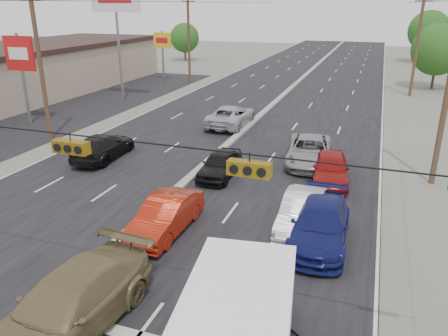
{
  "coord_description": "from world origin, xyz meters",
  "views": [
    {
      "loc": [
        9.09,
        -9.22,
        9.08
      ],
      "look_at": [
        3.09,
        7.96,
        2.2
      ],
      "focal_mm": 35.0,
      "sensor_mm": 36.0,
      "label": 1
    }
  ],
  "objects_px": {
    "utility_pole_right_b": "(448,88)",
    "red_sedan": "(166,216)",
    "pole_sign_far": "(162,45)",
    "queue_car_a": "(220,164)",
    "oncoming_near": "(103,147)",
    "utility_pole_right_c": "(417,46)",
    "tree_right_far": "(429,31)",
    "queue_car_c": "(310,151)",
    "tree_right_mid": "(438,50)",
    "oncoming_far": "(231,116)",
    "box_truck": "(240,335)",
    "pole_sign_mid": "(20,59)",
    "pole_sign_billboard": "(116,6)",
    "utility_pole_left_c": "(189,39)",
    "queue_car_b": "(301,212)",
    "queue_car_e": "(331,168)",
    "utility_pole_left_b": "(41,66)",
    "tan_sedan": "(69,306)",
    "tree_left_far": "(185,38)",
    "queue_car_d": "(320,225)"
  },
  "relations": [
    {
      "from": "queue_car_a",
      "to": "queue_car_b",
      "type": "relative_size",
      "value": 0.93
    },
    {
      "from": "utility_pole_left_c",
      "to": "pole_sign_billboard",
      "type": "distance_m",
      "value": 12.73
    },
    {
      "from": "tree_right_mid",
      "to": "queue_car_a",
      "type": "relative_size",
      "value": 1.69
    },
    {
      "from": "pole_sign_far",
      "to": "tree_left_far",
      "type": "relative_size",
      "value": 0.98
    },
    {
      "from": "queue_car_b",
      "to": "queue_car_d",
      "type": "height_order",
      "value": "queue_car_d"
    },
    {
      "from": "oncoming_near",
      "to": "box_truck",
      "type": "bearing_deg",
      "value": 130.05
    },
    {
      "from": "utility_pole_left_c",
      "to": "tree_right_far",
      "type": "bearing_deg",
      "value": 46.47
    },
    {
      "from": "pole_sign_far",
      "to": "queue_car_a",
      "type": "relative_size",
      "value": 1.42
    },
    {
      "from": "pole_sign_far",
      "to": "oncoming_far",
      "type": "relative_size",
      "value": 1.02
    },
    {
      "from": "pole_sign_far",
      "to": "utility_pole_left_c",
      "type": "bearing_deg",
      "value": 0.0
    },
    {
      "from": "queue_car_b",
      "to": "queue_car_d",
      "type": "xyz_separation_m",
      "value": [
        0.91,
        -0.95,
        0.04
      ]
    },
    {
      "from": "queue_car_a",
      "to": "queue_car_c",
      "type": "xyz_separation_m",
      "value": [
        4.36,
        3.77,
        0.07
      ]
    },
    {
      "from": "utility_pole_left_c",
      "to": "utility_pole_right_c",
      "type": "bearing_deg",
      "value": 0.0
    },
    {
      "from": "queue_car_a",
      "to": "queue_car_b",
      "type": "xyz_separation_m",
      "value": [
        5.3,
        -4.49,
        0.03
      ]
    },
    {
      "from": "queue_car_a",
      "to": "utility_pole_left_c",
      "type": "bearing_deg",
      "value": 115.48
    },
    {
      "from": "utility_pole_right_c",
      "to": "pole_sign_mid",
      "type": "distance_m",
      "value": 36.8
    },
    {
      "from": "queue_car_a",
      "to": "queue_car_c",
      "type": "height_order",
      "value": "queue_car_c"
    },
    {
      "from": "pole_sign_billboard",
      "to": "queue_car_c",
      "type": "height_order",
      "value": "pole_sign_billboard"
    },
    {
      "from": "red_sedan",
      "to": "utility_pole_right_b",
      "type": "bearing_deg",
      "value": 41.81
    },
    {
      "from": "utility_pole_left_b",
      "to": "utility_pole_left_c",
      "type": "distance_m",
      "value": 25.0
    },
    {
      "from": "utility_pole_left_c",
      "to": "oncoming_far",
      "type": "height_order",
      "value": "utility_pole_left_c"
    },
    {
      "from": "utility_pole_left_c",
      "to": "tree_right_far",
      "type": "xyz_separation_m",
      "value": [
        28.5,
        30.0,
        -0.15
      ]
    },
    {
      "from": "utility_pole_right_b",
      "to": "queue_car_e",
      "type": "height_order",
      "value": "utility_pole_right_b"
    },
    {
      "from": "pole_sign_mid",
      "to": "utility_pole_right_c",
      "type": "bearing_deg",
      "value": 36.71
    },
    {
      "from": "red_sedan",
      "to": "oncoming_far",
      "type": "bearing_deg",
      "value": 100.27
    },
    {
      "from": "queue_car_d",
      "to": "queue_car_c",
      "type": "bearing_deg",
      "value": 99.48
    },
    {
      "from": "tree_right_far",
      "to": "queue_car_e",
      "type": "distance_m",
      "value": 57.49
    },
    {
      "from": "pole_sign_far",
      "to": "tree_right_mid",
      "type": "relative_size",
      "value": 0.84
    },
    {
      "from": "oncoming_near",
      "to": "utility_pole_right_c",
      "type": "bearing_deg",
      "value": -128.23
    },
    {
      "from": "red_sedan",
      "to": "utility_pole_right_c",
      "type": "bearing_deg",
      "value": 73.17
    },
    {
      "from": "pole_sign_billboard",
      "to": "queue_car_b",
      "type": "distance_m",
      "value": 30.48
    },
    {
      "from": "tree_right_far",
      "to": "queue_car_c",
      "type": "bearing_deg",
      "value": -100.72
    },
    {
      "from": "pole_sign_billboard",
      "to": "tan_sedan",
      "type": "bearing_deg",
      "value": -61.14
    },
    {
      "from": "utility_pole_left_c",
      "to": "queue_car_b",
      "type": "relative_size",
      "value": 2.22
    },
    {
      "from": "tree_left_far",
      "to": "queue_car_c",
      "type": "height_order",
      "value": "tree_left_far"
    },
    {
      "from": "pole_sign_mid",
      "to": "pole_sign_billboard",
      "type": "bearing_deg",
      "value": 75.96
    },
    {
      "from": "tree_right_far",
      "to": "tan_sedan",
      "type": "height_order",
      "value": "tree_right_far"
    },
    {
      "from": "queue_car_a",
      "to": "queue_car_c",
      "type": "bearing_deg",
      "value": 39.8
    },
    {
      "from": "utility_pole_left_b",
      "to": "tan_sedan",
      "type": "height_order",
      "value": "utility_pole_left_b"
    },
    {
      "from": "pole_sign_mid",
      "to": "queue_car_a",
      "type": "distance_m",
      "value": 19.8
    },
    {
      "from": "utility_pole_left_b",
      "to": "pole_sign_mid",
      "type": "bearing_deg",
      "value": 146.31
    },
    {
      "from": "utility_pole_right_b",
      "to": "red_sedan",
      "type": "xyz_separation_m",
      "value": [
        -11.1,
        -9.6,
        -4.35
      ]
    },
    {
      "from": "pole_sign_billboard",
      "to": "queue_car_d",
      "type": "relative_size",
      "value": 2.03
    },
    {
      "from": "tan_sedan",
      "to": "oncoming_far",
      "type": "xyz_separation_m",
      "value": [
        -2.83,
        23.38,
        -0.07
      ]
    },
    {
      "from": "utility_pole_left_c",
      "to": "red_sedan",
      "type": "distance_m",
      "value": 37.54
    },
    {
      "from": "pole_sign_billboard",
      "to": "red_sedan",
      "type": "distance_m",
      "value": 28.8
    },
    {
      "from": "utility_pole_right_b",
      "to": "pole_sign_mid",
      "type": "bearing_deg",
      "value": 174.19
    },
    {
      "from": "utility_pole_left_b",
      "to": "utility_pole_right_b",
      "type": "distance_m",
      "value": 25.0
    },
    {
      "from": "red_sedan",
      "to": "queue_car_e",
      "type": "bearing_deg",
      "value": 54.36
    },
    {
      "from": "queue_car_b",
      "to": "queue_car_e",
      "type": "xyz_separation_m",
      "value": [
        0.59,
        5.67,
        0.04
      ]
    }
  ]
}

